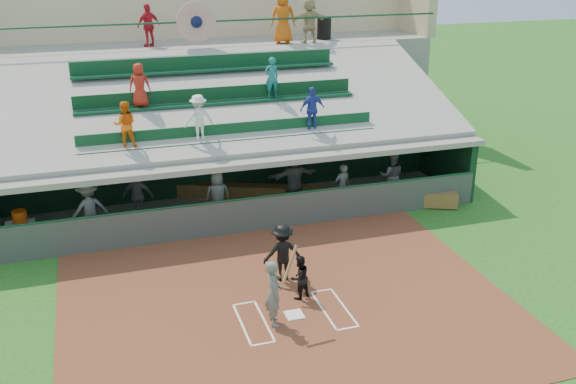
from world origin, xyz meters
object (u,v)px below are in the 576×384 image
object	(u,v)px
batter_at_plate	(274,292)
trash_bin	(324,28)
catcher	(299,277)
white_table	(21,235)
water_cooler	(20,217)
home_plate	(294,315)

from	to	relation	value
batter_at_plate	trash_bin	size ratio (longest dim) A/B	2.23
batter_at_plate	catcher	xyz separation A→B (m)	(0.94, 0.92, -0.25)
batter_at_plate	trash_bin	bearing A→B (deg)	65.23
white_table	water_cooler	distance (m)	0.57
white_table	home_plate	bearing A→B (deg)	-43.86
catcher	white_table	distance (m)	8.64
batter_at_plate	white_table	xyz separation A→B (m)	(-5.95, 6.15, -0.45)
home_plate	trash_bin	distance (m)	14.92
water_cooler	trash_bin	bearing A→B (deg)	30.37
catcher	trash_bin	world-z (taller)	trash_bin
white_table	water_cooler	xyz separation A→B (m)	(0.05, -0.05, 0.56)
home_plate	catcher	size ratio (longest dim) A/B	0.37
white_table	trash_bin	bearing A→B (deg)	28.87
batter_at_plate	water_cooler	xyz separation A→B (m)	(-5.90, 6.11, 0.11)
home_plate	water_cooler	distance (m)	8.82
white_table	catcher	bearing A→B (deg)	-38.46
catcher	trash_bin	xyz separation A→B (m)	(5.11, 12.18, 4.44)
batter_at_plate	white_table	size ratio (longest dim) A/B	2.38
water_cooler	catcher	bearing A→B (deg)	-37.16
trash_bin	home_plate	bearing A→B (deg)	-112.99
catcher	trash_bin	distance (m)	13.94
water_cooler	trash_bin	distance (m)	14.44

